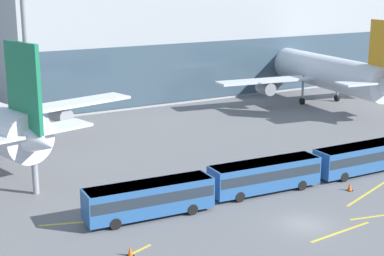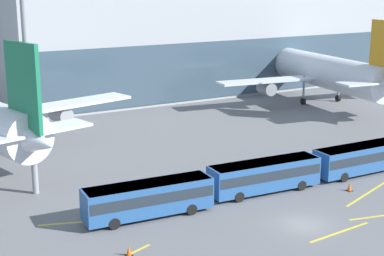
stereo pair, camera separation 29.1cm
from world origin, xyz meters
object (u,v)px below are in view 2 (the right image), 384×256
shuttle_bus_2 (362,157)px  traffic_cone_1 (349,187)px  floodlight_mast (25,31)px  shuttle_bus_0 (149,197)px  airliner_at_gate_far (319,70)px  traffic_cone_0 (129,251)px  shuttle_bus_1 (265,174)px

shuttle_bus_2 → traffic_cone_1: (-5.06, -3.36, -1.45)m
traffic_cone_1 → floodlight_mast: bearing=151.0°
floodlight_mast → shuttle_bus_0: bearing=-57.4°
airliner_at_gate_far → shuttle_bus_2: 38.55m
airliner_at_gate_far → shuttle_bus_2: bearing=152.7°
shuttle_bus_2 → floodlight_mast: floodlight_mast is taller
airliner_at_gate_far → floodlight_mast: floodlight_mast is taller
floodlight_mast → traffic_cone_0: size_ratio=31.07×
airliner_at_gate_far → shuttle_bus_1: bearing=139.4°
airliner_at_gate_far → shuttle_bus_0: airliner_at_gate_far is taller
airliner_at_gate_far → floodlight_mast: (-54.04, -19.87, 10.21)m
airliner_at_gate_far → shuttle_bus_0: (-47.11, -30.72, -3.61)m
shuttle_bus_2 → traffic_cone_0: size_ratio=14.29×
shuttle_bus_0 → shuttle_bus_1: bearing=3.9°
airliner_at_gate_far → floodlight_mast: bearing=117.9°
shuttle_bus_0 → floodlight_mast: (-6.93, 10.85, 13.82)m
traffic_cone_0 → traffic_cone_1: traffic_cone_0 is taller
traffic_cone_0 → traffic_cone_1: (24.65, 1.91, -0.01)m
shuttle_bus_0 → traffic_cone_1: shuttle_bus_0 is taller
shuttle_bus_0 → traffic_cone_1: size_ratio=14.63×
airliner_at_gate_far → shuttle_bus_1: airliner_at_gate_far is taller
shuttle_bus_0 → traffic_cone_0: bearing=-123.4°
airliner_at_gate_far → shuttle_bus_1: size_ratio=3.60×
shuttle_bus_0 → traffic_cone_1: 20.49m
shuttle_bus_2 → shuttle_bus_1: bearing=178.9°
shuttle_bus_2 → shuttle_bus_0: bearing=-179.9°
shuttle_bus_2 → traffic_cone_1: size_ratio=14.52×
shuttle_bus_0 → traffic_cone_1: (20.03, -4.07, -1.45)m
shuttle_bus_1 → traffic_cone_1: bearing=-24.1°
traffic_cone_0 → shuttle_bus_0: bearing=52.3°
shuttle_bus_0 → shuttle_bus_2: (25.09, -0.71, 0.00)m
shuttle_bus_0 → shuttle_bus_2: 25.10m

